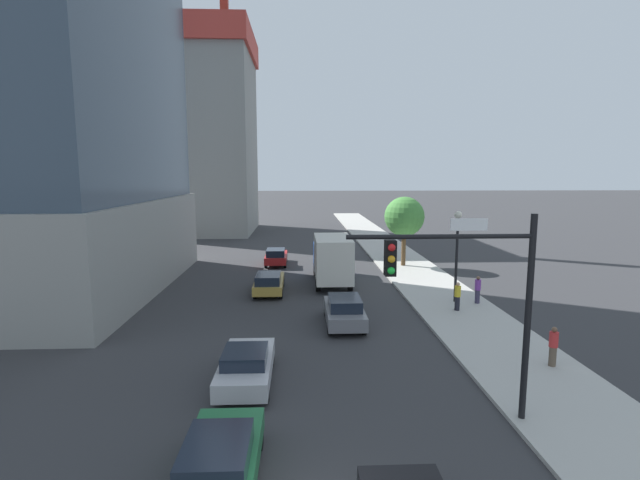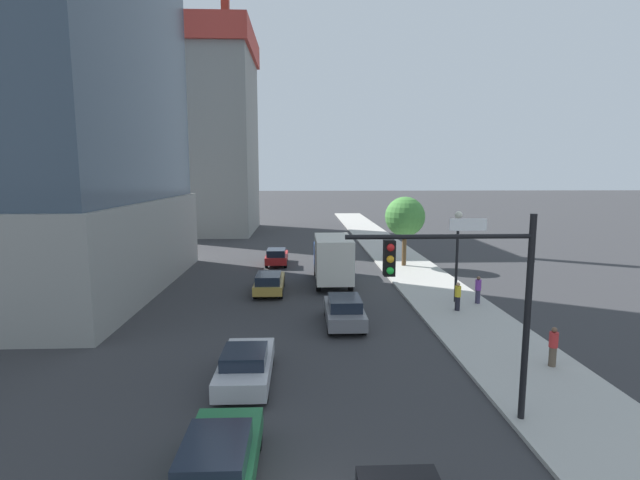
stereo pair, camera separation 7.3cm
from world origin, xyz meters
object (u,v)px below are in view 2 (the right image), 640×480
at_px(car_gold, 269,282).
at_px(box_truck, 333,258).
at_px(pedestrian_yellow_shirt, 458,296).
at_px(construction_building, 205,123).
at_px(street_lamp, 457,242).
at_px(car_green, 218,460).
at_px(car_gray, 344,311).
at_px(pedestrian_red_shirt, 553,346).
at_px(car_silver, 246,365).
at_px(car_red, 277,256).
at_px(street_tree, 405,217).
at_px(pedestrian_purple_shirt, 478,290).
at_px(traffic_light_pole, 469,283).

distance_m(car_gold, box_truck, 5.00).
height_order(car_gold, pedestrian_yellow_shirt, pedestrian_yellow_shirt).
distance_m(construction_building, street_lamp, 43.25).
bearing_deg(car_green, street_lamp, 54.96).
xyz_separation_m(car_green, car_gray, (4.25, 12.33, 0.04)).
bearing_deg(pedestrian_red_shirt, construction_building, 116.06).
distance_m(construction_building, car_silver, 49.23).
xyz_separation_m(street_lamp, car_green, (-11.20, -15.97, -2.99)).
xyz_separation_m(street_lamp, car_gray, (-6.94, -3.63, -2.95)).
height_order(car_green, car_red, car_red).
xyz_separation_m(construction_building, car_gold, (10.30, -33.05, -13.40)).
relative_size(car_gray, pedestrian_yellow_shirt, 2.76).
bearing_deg(street_tree, pedestrian_yellow_shirt, -89.24).
distance_m(car_green, car_silver, 5.80).
height_order(street_tree, car_red, street_tree).
height_order(street_lamp, car_green, street_lamp).
xyz_separation_m(box_truck, pedestrian_yellow_shirt, (6.48, -7.14, -0.91)).
xyz_separation_m(street_lamp, box_truck, (-6.94, 5.37, -1.85)).
bearing_deg(pedestrian_red_shirt, box_truck, 117.49).
distance_m(car_green, car_red, 28.38).
bearing_deg(pedestrian_purple_shirt, pedestrian_red_shirt, -92.75).
height_order(car_gold, pedestrian_purple_shirt, pedestrian_purple_shirt).
bearing_deg(pedestrian_yellow_shirt, car_green, -127.09).
height_order(construction_building, car_red, construction_building).
xyz_separation_m(traffic_light_pole, car_gray, (-2.79, 9.65, -3.73)).
height_order(construction_building, street_lamp, construction_building).
bearing_deg(car_green, car_red, 90.00).
bearing_deg(box_truck, street_lamp, -37.71).
xyz_separation_m(street_lamp, pedestrian_yellow_shirt, (-0.47, -1.77, -2.76)).
height_order(traffic_light_pole, car_red, traffic_light_pole).
height_order(traffic_light_pole, pedestrian_red_shirt, traffic_light_pole).
bearing_deg(traffic_light_pole, pedestrian_yellow_shirt, 72.25).
relative_size(car_green, car_gold, 0.91).
bearing_deg(car_gold, car_gray, -57.38).
bearing_deg(car_green, box_truck, 78.73).
bearing_deg(construction_building, pedestrian_red_shirt, -63.94).
relative_size(car_silver, car_red, 1.06).
bearing_deg(car_red, car_gold, -90.00).
distance_m(traffic_light_pole, street_tree, 24.64).
bearing_deg(traffic_light_pole, construction_building, 109.36).
xyz_separation_m(car_red, pedestrian_purple_shirt, (12.39, -12.82, 0.24)).
bearing_deg(street_lamp, car_green, -125.04).
bearing_deg(box_truck, street_tree, 42.24).
bearing_deg(pedestrian_yellow_shirt, traffic_light_pole, -107.75).
height_order(traffic_light_pole, street_tree, traffic_light_pole).
bearing_deg(car_gray, construction_building, 110.13).
height_order(car_gold, car_silver, car_gold).
bearing_deg(car_red, car_silver, -90.00).
bearing_deg(car_gray, pedestrian_purple_shirt, 21.59).
xyz_separation_m(street_lamp, pedestrian_red_shirt, (0.76, -9.44, -2.76)).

